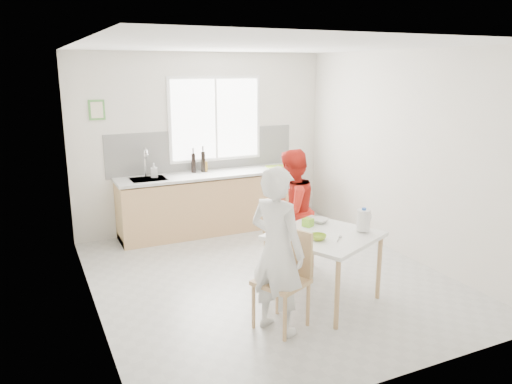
{
  "coord_description": "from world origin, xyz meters",
  "views": [
    {
      "loc": [
        -2.52,
        -5.02,
        2.48
      ],
      "look_at": [
        -0.07,
        0.2,
        1.03
      ],
      "focal_mm": 35.0,
      "sensor_mm": 36.0,
      "label": 1
    }
  ],
  "objects_px": {
    "dining_table": "(324,241)",
    "bowl_green": "(318,237)",
    "person_red": "(290,211)",
    "bowl_white": "(320,221)",
    "milk_jug": "(364,220)",
    "chair_left": "(286,274)",
    "person_white": "(277,251)",
    "chair_far": "(282,232)",
    "wine_bottle_a": "(203,161)",
    "wine_bottle_b": "(193,163)"
  },
  "relations": [
    {
      "from": "bowl_white",
      "to": "wine_bottle_a",
      "type": "distance_m",
      "value": 2.6
    },
    {
      "from": "wine_bottle_a",
      "to": "chair_left",
      "type": "bearing_deg",
      "value": -95.12
    },
    {
      "from": "wine_bottle_a",
      "to": "person_red",
      "type": "bearing_deg",
      "value": -78.18
    },
    {
      "from": "person_white",
      "to": "bowl_green",
      "type": "relative_size",
      "value": 9.41
    },
    {
      "from": "bowl_white",
      "to": "milk_jug",
      "type": "distance_m",
      "value": 0.54
    },
    {
      "from": "bowl_green",
      "to": "wine_bottle_a",
      "type": "distance_m",
      "value": 3.04
    },
    {
      "from": "chair_left",
      "to": "person_white",
      "type": "height_order",
      "value": "person_white"
    },
    {
      "from": "chair_far",
      "to": "person_white",
      "type": "xyz_separation_m",
      "value": [
        -0.72,
        -1.24,
        0.29
      ]
    },
    {
      "from": "person_red",
      "to": "bowl_white",
      "type": "height_order",
      "value": "person_red"
    },
    {
      "from": "chair_left",
      "to": "person_white",
      "type": "relative_size",
      "value": 0.59
    },
    {
      "from": "person_red",
      "to": "wine_bottle_a",
      "type": "xyz_separation_m",
      "value": [
        -0.42,
        2.0,
        0.32
      ]
    },
    {
      "from": "chair_far",
      "to": "milk_jug",
      "type": "distance_m",
      "value": 1.17
    },
    {
      "from": "person_white",
      "to": "bowl_white",
      "type": "xyz_separation_m",
      "value": [
        0.91,
        0.7,
        -0.02
      ]
    },
    {
      "from": "dining_table",
      "to": "bowl_green",
      "type": "xyz_separation_m",
      "value": [
        -0.16,
        -0.13,
        0.11
      ]
    },
    {
      "from": "person_red",
      "to": "wine_bottle_b",
      "type": "height_order",
      "value": "person_red"
    },
    {
      "from": "bowl_green",
      "to": "milk_jug",
      "type": "distance_m",
      "value": 0.58
    },
    {
      "from": "chair_left",
      "to": "wine_bottle_b",
      "type": "height_order",
      "value": "wine_bottle_b"
    },
    {
      "from": "chair_far",
      "to": "person_white",
      "type": "distance_m",
      "value": 1.46
    },
    {
      "from": "dining_table",
      "to": "wine_bottle_b",
      "type": "height_order",
      "value": "wine_bottle_b"
    },
    {
      "from": "bowl_white",
      "to": "wine_bottle_a",
      "type": "relative_size",
      "value": 0.6
    },
    {
      "from": "bowl_green",
      "to": "wine_bottle_a",
      "type": "relative_size",
      "value": 0.54
    },
    {
      "from": "person_red",
      "to": "wine_bottle_b",
      "type": "distance_m",
      "value": 2.11
    },
    {
      "from": "dining_table",
      "to": "bowl_green",
      "type": "bearing_deg",
      "value": -141.23
    },
    {
      "from": "chair_left",
      "to": "chair_far",
      "type": "bearing_deg",
      "value": 128.64
    },
    {
      "from": "chair_left",
      "to": "dining_table",
      "type": "bearing_deg",
      "value": 90.0
    },
    {
      "from": "person_red",
      "to": "bowl_white",
      "type": "bearing_deg",
      "value": 73.83
    },
    {
      "from": "bowl_green",
      "to": "dining_table",
      "type": "bearing_deg",
      "value": 38.77
    },
    {
      "from": "wine_bottle_b",
      "to": "milk_jug",
      "type": "bearing_deg",
      "value": -73.52
    },
    {
      "from": "milk_jug",
      "to": "bowl_white",
      "type": "bearing_deg",
      "value": 92.52
    },
    {
      "from": "person_white",
      "to": "person_red",
      "type": "relative_size",
      "value": 1.06
    },
    {
      "from": "person_white",
      "to": "dining_table",
      "type": "bearing_deg",
      "value": -90.0
    },
    {
      "from": "person_red",
      "to": "bowl_white",
      "type": "xyz_separation_m",
      "value": [
        0.08,
        -0.54,
        0.02
      ]
    },
    {
      "from": "bowl_green",
      "to": "wine_bottle_b",
      "type": "height_order",
      "value": "wine_bottle_b"
    },
    {
      "from": "dining_table",
      "to": "milk_jug",
      "type": "relative_size",
      "value": 5.32
    },
    {
      "from": "dining_table",
      "to": "milk_jug",
      "type": "xyz_separation_m",
      "value": [
        0.41,
        -0.12,
        0.21
      ]
    },
    {
      "from": "milk_jug",
      "to": "person_white",
      "type": "bearing_deg",
      "value": 166.19
    },
    {
      "from": "bowl_green",
      "to": "chair_far",
      "type": "bearing_deg",
      "value": 82.48
    },
    {
      "from": "chair_far",
      "to": "wine_bottle_a",
      "type": "distance_m",
      "value": 2.1
    },
    {
      "from": "chair_left",
      "to": "bowl_white",
      "type": "relative_size",
      "value": 4.97
    },
    {
      "from": "bowl_white",
      "to": "wine_bottle_b",
      "type": "bearing_deg",
      "value": 104.31
    },
    {
      "from": "milk_jug",
      "to": "bowl_green",
      "type": "bearing_deg",
      "value": 156.13
    },
    {
      "from": "person_red",
      "to": "bowl_green",
      "type": "relative_size",
      "value": 8.87
    },
    {
      "from": "bowl_green",
      "to": "wine_bottle_b",
      "type": "distance_m",
      "value": 3.06
    },
    {
      "from": "dining_table",
      "to": "wine_bottle_b",
      "type": "distance_m",
      "value": 2.97
    },
    {
      "from": "chair_far",
      "to": "wine_bottle_a",
      "type": "height_order",
      "value": "wine_bottle_a"
    },
    {
      "from": "dining_table",
      "to": "chair_far",
      "type": "relative_size",
      "value": 1.39
    },
    {
      "from": "wine_bottle_b",
      "to": "dining_table",
      "type": "bearing_deg",
      "value": -80.56
    },
    {
      "from": "person_red",
      "to": "person_white",
      "type": "bearing_deg",
      "value": 31.32
    },
    {
      "from": "wine_bottle_a",
      "to": "wine_bottle_b",
      "type": "distance_m",
      "value": 0.15
    },
    {
      "from": "wine_bottle_b",
      "to": "chair_left",
      "type": "bearing_deg",
      "value": -92.39
    }
  ]
}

